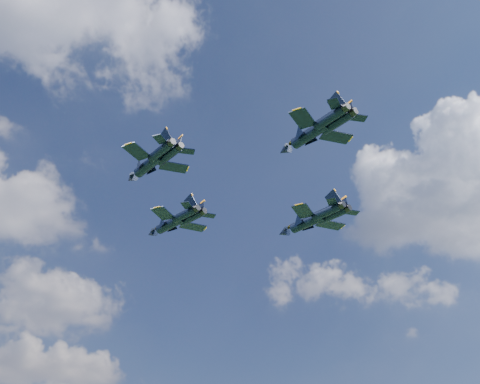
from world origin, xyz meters
name	(u,v)px	position (x,y,z in m)	size (l,w,h in m)	color
jet_lead	(169,224)	(-10.01, 12.46, 59.29)	(11.83, 16.26, 3.84)	black
jet_left	(147,166)	(-20.66, -6.43, 58.26)	(11.17, 14.92, 3.51)	black
jet_right	(306,223)	(13.12, 1.56, 59.91)	(12.93, 17.61, 4.15)	black
jet_slot	(308,135)	(-0.81, -21.65, 60.57)	(11.86, 15.84, 3.73)	black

